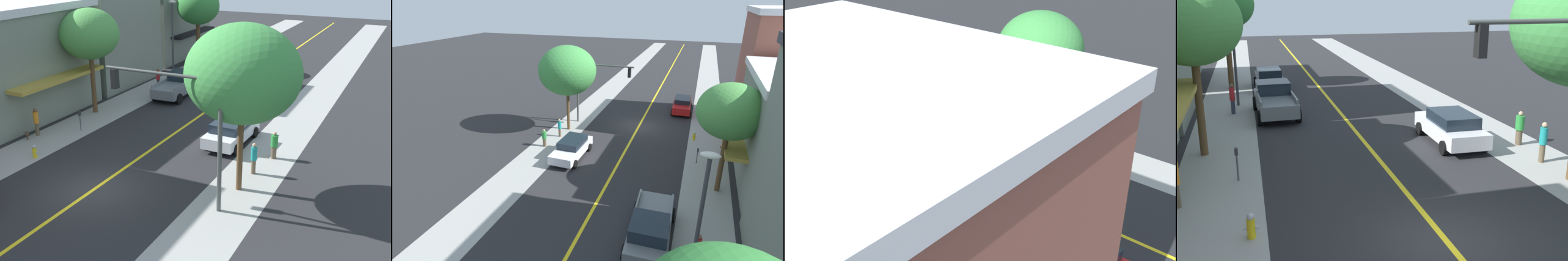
# 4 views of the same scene
# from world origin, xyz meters

# --- Properties ---
(ground_plane) EXTENTS (140.00, 140.00, 0.00)m
(ground_plane) POSITION_xyz_m (0.00, 0.00, 0.00)
(ground_plane) COLOR #262628
(sidewalk_left) EXTENTS (3.17, 126.00, 0.01)m
(sidewalk_left) POSITION_xyz_m (-6.45, 0.00, 0.00)
(sidewalk_left) COLOR #9E9E99
(sidewalk_left) RESTS_ON ground
(sidewalk_right) EXTENTS (3.17, 126.00, 0.01)m
(sidewalk_right) POSITION_xyz_m (6.45, 0.00, 0.00)
(sidewalk_right) COLOR #9E9E99
(sidewalk_right) RESTS_ON ground
(road_centerline_stripe) EXTENTS (0.20, 126.00, 0.00)m
(road_centerline_stripe) POSITION_xyz_m (0.00, 0.00, 0.00)
(road_centerline_stripe) COLOR yellow
(road_centerline_stripe) RESTS_ON ground
(street_tree_right_corner) EXTENTS (5.30, 5.30, 8.01)m
(street_tree_right_corner) POSITION_xyz_m (6.34, 3.08, 5.75)
(street_tree_right_corner) COLOR brown
(street_tree_right_corner) RESTS_ON ground
(fire_hydrant) EXTENTS (0.44, 0.24, 0.77)m
(fire_hydrant) POSITION_xyz_m (-5.32, 1.63, 0.38)
(fire_hydrant) COLOR yellow
(fire_hydrant) RESTS_ON ground
(parking_meter) EXTENTS (0.12, 0.18, 1.28)m
(parking_meter) POSITION_xyz_m (-5.71, 6.16, 0.85)
(parking_meter) COLOR #4C4C51
(parking_meter) RESTS_ON ground
(traffic_light_mast) EXTENTS (5.69, 0.32, 6.30)m
(traffic_light_mast) POSITION_xyz_m (4.49, 0.78, 4.32)
(traffic_light_mast) COLOR #474C47
(traffic_light_mast) RESTS_ON ground
(red_sedan_left_curb) EXTENTS (2.18, 4.70, 1.59)m
(red_sedan_left_curb) POSITION_xyz_m (-3.64, -5.91, 0.84)
(red_sedan_left_curb) COLOR red
(red_sedan_left_curb) RESTS_ON ground
(white_sedan_right_curb) EXTENTS (2.18, 4.77, 1.52)m
(white_sedan_right_curb) POSITION_xyz_m (3.83, 8.37, 0.80)
(white_sedan_right_curb) COLOR silver
(white_sedan_right_curb) RESTS_ON ground
(grey_pickup_truck) EXTENTS (2.47, 5.50, 1.82)m
(grey_pickup_truck) POSITION_xyz_m (-3.70, 15.93, 0.90)
(grey_pickup_truck) COLOR slate
(grey_pickup_truck) RESTS_ON ground
(pedestrian_green_shirt) EXTENTS (0.40, 0.40, 1.58)m
(pedestrian_green_shirt) POSITION_xyz_m (6.80, 7.36, 0.82)
(pedestrian_green_shirt) COLOR brown
(pedestrian_green_shirt) RESTS_ON ground
(pedestrian_orange_shirt) EXTENTS (0.32, 0.32, 1.79)m
(pedestrian_orange_shirt) POSITION_xyz_m (-7.61, 4.31, 0.96)
(pedestrian_orange_shirt) COLOR brown
(pedestrian_orange_shirt) RESTS_ON ground
(pedestrian_teal_shirt) EXTENTS (0.31, 0.31, 1.71)m
(pedestrian_teal_shirt) POSITION_xyz_m (6.42, 5.01, 0.92)
(pedestrian_teal_shirt) COLOR brown
(pedestrian_teal_shirt) RESTS_ON ground
(small_dog) EXTENTS (0.58, 0.57, 0.50)m
(small_dog) POSITION_xyz_m (-7.73, 3.53, 0.33)
(small_dog) COLOR #4C3828
(small_dog) RESTS_ON ground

